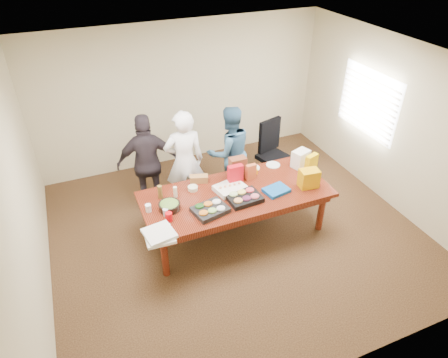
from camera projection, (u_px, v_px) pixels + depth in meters
name	position (u px, v px, depth m)	size (l,w,h in m)	color
floor	(235.00, 231.00, 6.28)	(5.50, 5.00, 0.02)	#47301E
ceiling	(239.00, 61.00, 4.76)	(5.50, 5.00, 0.02)	white
wall_back	(183.00, 95.00, 7.43)	(5.50, 0.04, 2.70)	beige
wall_front	(349.00, 288.00, 3.61)	(5.50, 0.04, 2.70)	beige
wall_left	(23.00, 204.00, 4.64)	(0.04, 5.00, 2.70)	beige
wall_right	(392.00, 124.00, 6.39)	(0.04, 5.00, 2.70)	beige
window_panel	(368.00, 102.00, 6.76)	(0.03, 1.40, 1.10)	white
window_blinds	(366.00, 103.00, 6.75)	(0.04, 1.36, 1.00)	beige
conference_table	(236.00, 213.00, 6.07)	(2.80, 1.20, 0.75)	#4C1C0F
office_chair	(274.00, 155.00, 7.14)	(0.57, 0.57, 1.12)	black
person_center	(185.00, 162.00, 6.34)	(0.64, 0.42, 1.76)	white
person_right	(229.00, 152.00, 6.70)	(0.80, 0.62, 1.64)	#366181
person_left	(148.00, 163.00, 6.36)	(0.99, 0.41, 1.69)	#2A2329
veggie_tray	(210.00, 210.00, 5.46)	(0.46, 0.36, 0.07)	black
fruit_tray	(244.00, 198.00, 5.69)	(0.47, 0.37, 0.07)	black
sheet_cake	(230.00, 188.00, 5.89)	(0.43, 0.33, 0.08)	white
salad_bowl	(169.00, 206.00, 5.51)	(0.30, 0.30, 0.10)	black
chip_bag_blue	(276.00, 190.00, 5.86)	(0.35, 0.27, 0.05)	#0E53A3
chip_bag_red	(235.00, 175.00, 5.95)	(0.23, 0.09, 0.33)	red
chip_bag_yellow	(311.00, 164.00, 6.20)	(0.22, 0.09, 0.33)	#E7BA03
chip_bag_orange	(251.00, 172.00, 6.10)	(0.16, 0.07, 0.25)	#C4572B
mayo_jar	(237.00, 176.00, 6.10)	(0.09, 0.09, 0.14)	silver
mustard_bottle	(248.00, 172.00, 6.18)	(0.06, 0.06, 0.16)	yellow
dressing_bottle	(160.00, 192.00, 5.69)	(0.07, 0.07, 0.21)	brown
ranch_bottle	(175.00, 192.00, 5.73)	(0.06, 0.06, 0.17)	beige
banana_bunch	(249.00, 171.00, 6.28)	(0.24, 0.14, 0.08)	#F4B400
bread_loaf	(199.00, 179.00, 6.06)	(0.28, 0.12, 0.11)	#9B6A35
kraft_bag	(238.00, 167.00, 6.12)	(0.26, 0.15, 0.34)	brown
red_cup	(169.00, 217.00, 5.30)	(0.09, 0.09, 0.13)	#BF060B
clear_cup_a	(166.00, 212.00, 5.39)	(0.08, 0.08, 0.10)	silver
clear_cup_b	(148.00, 208.00, 5.46)	(0.08, 0.08, 0.11)	white
pizza_box_lower	(159.00, 236.00, 5.04)	(0.36, 0.36, 0.04)	white
pizza_box_upper	(159.00, 233.00, 5.02)	(0.36, 0.36, 0.04)	white
plate_a	(273.00, 165.00, 6.49)	(0.23, 0.23, 0.01)	white
plate_b	(253.00, 168.00, 6.42)	(0.23, 0.23, 0.01)	white
dip_bowl_a	(237.00, 180.00, 6.09)	(0.15, 0.15, 0.06)	silver
dip_bowl_b	(193.00, 188.00, 5.90)	(0.15, 0.15, 0.06)	beige
grocery_bag_white	(301.00, 159.00, 6.39)	(0.27, 0.19, 0.29)	white
grocery_bag_yellow	(309.00, 178.00, 5.92)	(0.28, 0.20, 0.28)	#DC9802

